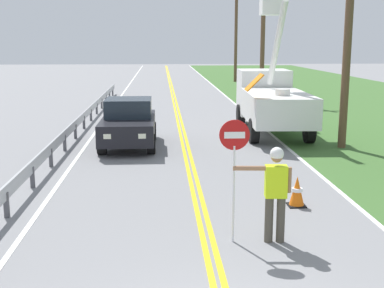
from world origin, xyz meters
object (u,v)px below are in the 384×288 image
oncoming_sedan_nearest (129,123)px  utility_pole_mid (263,28)px  utility_bucket_truck (271,98)px  utility_pole_near (348,33)px  traffic_cone_lead (297,192)px  flagger_worker (275,188)px  stop_sign_paddle (234,153)px  utility_pole_far (236,31)px

oncoming_sedan_nearest → utility_pole_mid: size_ratio=0.47×
utility_bucket_truck → utility_pole_near: (1.86, -3.47, 2.58)m
utility_bucket_truck → oncoming_sedan_nearest: bearing=-153.8°
utility_bucket_truck → traffic_cone_lead: size_ratio=9.84×
utility_pole_near → utility_pole_mid: utility_pole_mid is taller
utility_pole_near → flagger_worker: bearing=-116.8°
flagger_worker → traffic_cone_lead: (0.99, 2.09, -0.71)m
utility_bucket_truck → utility_pole_mid: size_ratio=0.79×
stop_sign_paddle → oncoming_sedan_nearest: size_ratio=0.57×
traffic_cone_lead → flagger_worker: bearing=-115.3°
utility_pole_far → utility_bucket_truck: bearing=-95.1°
utility_pole_mid → utility_pole_far: utility_pole_far is taller
traffic_cone_lead → utility_bucket_truck: bearing=81.6°
oncoming_sedan_nearest → utility_pole_far: bearing=74.6°
flagger_worker → stop_sign_paddle: 1.02m
utility_pole_far → traffic_cone_lead: utility_pole_far is taller
utility_bucket_truck → utility_pole_near: utility_pole_near is taller
stop_sign_paddle → oncoming_sedan_nearest: (-2.49, 9.15, -0.88)m
stop_sign_paddle → utility_pole_far: (5.60, 38.61, 2.90)m
utility_pole_near → utility_pole_mid: (0.05, 15.14, 0.54)m
utility_bucket_truck → utility_pole_mid: utility_pole_mid is taller
flagger_worker → oncoming_sedan_nearest: 9.77m
flagger_worker → traffic_cone_lead: bearing=64.7°
utility_pole_mid → traffic_cone_lead: 22.25m
utility_pole_mid → traffic_cone_lead: size_ratio=12.43×
utility_pole_near → utility_pole_far: size_ratio=0.86×
flagger_worker → utility_pole_near: bearing=63.2°
oncoming_sedan_nearest → traffic_cone_lead: 8.30m
oncoming_sedan_nearest → traffic_cone_lead: (4.25, -7.11, -0.50)m
flagger_worker → stop_sign_paddle: (-0.77, 0.06, 0.66)m
stop_sign_paddle → traffic_cone_lead: bearing=49.2°
flagger_worker → oncoming_sedan_nearest: size_ratio=0.44×
utility_pole_far → utility_pole_near: bearing=-91.0°
utility_bucket_truck → utility_pole_near: bearing=-61.8°
stop_sign_paddle → flagger_worker: bearing=-4.2°
oncoming_sedan_nearest → utility_pole_far: (8.09, 29.46, 3.78)m
utility_pole_near → utility_pole_mid: size_ratio=0.88×
stop_sign_paddle → oncoming_sedan_nearest: stop_sign_paddle is taller
utility_bucket_truck → utility_pole_far: 26.95m
flagger_worker → utility_pole_near: size_ratio=0.24×
flagger_worker → oncoming_sedan_nearest: bearing=109.5°
utility_pole_far → oncoming_sedan_nearest: bearing=-105.4°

